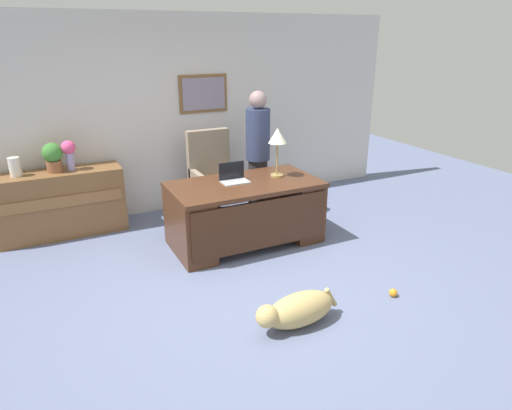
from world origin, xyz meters
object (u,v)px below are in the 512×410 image
(credenza, at_px, (61,203))
(laptop, at_px, (234,177))
(dog_toy_ball, at_px, (393,293))
(armchair, at_px, (213,180))
(desk_lamp, at_px, (277,139))
(dog_lying, at_px, (297,310))
(desk, at_px, (246,211))
(vase_empty, at_px, (15,167))
(vase_with_flowers, at_px, (69,151))
(potted_plant, at_px, (53,156))
(person_standing, at_px, (258,154))

(credenza, relative_size, laptop, 4.77)
(dog_toy_ball, bearing_deg, armchair, 105.23)
(armchair, distance_m, desk_lamp, 1.30)
(dog_lying, distance_m, laptop, 1.99)
(desk, xyz_separation_m, laptop, (-0.10, 0.12, 0.41))
(vase_empty, bearing_deg, dog_lying, -55.66)
(dog_lying, bearing_deg, laptop, 82.85)
(desk, bearing_deg, credenza, 146.74)
(credenza, height_order, laptop, laptop)
(dog_lying, distance_m, dog_toy_ball, 1.10)
(vase_with_flowers, distance_m, potted_plant, 0.19)
(desk_lamp, relative_size, dog_toy_ball, 7.46)
(vase_with_flowers, height_order, potted_plant, vase_with_flowers)
(person_standing, xyz_separation_m, desk_lamp, (-0.05, -0.62, 0.34))
(credenza, distance_m, dog_toy_ball, 4.11)
(desk_lamp, height_order, vase_with_flowers, desk_lamp)
(desk_lamp, relative_size, potted_plant, 1.66)
(desk, bearing_deg, desk_lamp, 9.99)
(vase_with_flowers, bearing_deg, armchair, -7.53)
(desk, height_order, dog_toy_ball, desk)
(person_standing, distance_m, vase_empty, 2.98)
(desk_lamp, bearing_deg, person_standing, 85.35)
(vase_with_flowers, xyz_separation_m, potted_plant, (-0.19, 0.00, -0.04))
(desk_lamp, distance_m, dog_toy_ball, 2.22)
(vase_empty, height_order, dog_toy_ball, vase_empty)
(vase_with_flowers, xyz_separation_m, vase_empty, (-0.61, 0.00, -0.12))
(vase_empty, bearing_deg, desk, -28.28)
(armchair, bearing_deg, potted_plant, 173.17)
(laptop, relative_size, desk_lamp, 0.54)
(laptop, relative_size, vase_empty, 1.40)
(desk, xyz_separation_m, desk_lamp, (0.46, 0.08, 0.82))
(armchair, distance_m, vase_empty, 2.45)
(armchair, bearing_deg, desk, -89.84)
(dog_lying, relative_size, vase_empty, 3.70)
(armchair, xyz_separation_m, vase_with_flowers, (-1.79, 0.24, 0.55))
(desk, relative_size, potted_plant, 4.92)
(person_standing, distance_m, laptop, 0.85)
(desk_lamp, height_order, potted_plant, desk_lamp)
(desk, xyz_separation_m, credenza, (-1.97, 1.29, -0.00))
(vase_with_flowers, bearing_deg, vase_empty, 180.00)
(vase_empty, bearing_deg, dog_toy_ball, -43.93)
(desk, height_order, dog_lying, desk)
(laptop, bearing_deg, dog_toy_ball, -65.36)
(vase_with_flowers, distance_m, dog_toy_ball, 4.11)
(armchair, relative_size, laptop, 3.73)
(credenza, distance_m, vase_with_flowers, 0.67)
(laptop, relative_size, potted_plant, 0.89)
(person_standing, distance_m, potted_plant, 2.56)
(desk, bearing_deg, vase_empty, 151.72)
(armchair, distance_m, person_standing, 0.74)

